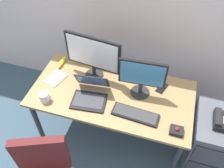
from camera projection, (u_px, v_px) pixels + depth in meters
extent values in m
plane|color=#3A5163|center=(112.00, 132.00, 2.82)|extent=(8.00, 8.00, 0.00)
cube|color=#97784B|center=(112.00, 94.00, 2.31)|extent=(1.53, 0.76, 0.03)
cylinder|color=#2D2D33|center=(38.00, 123.00, 2.50)|extent=(0.05, 0.05, 0.68)
cylinder|color=#2D2D33|center=(175.00, 161.00, 2.22)|extent=(0.05, 0.05, 0.68)
cylinder|color=#2D2D33|center=(64.00, 80.00, 2.91)|extent=(0.05, 0.05, 0.68)
cylinder|color=#2D2D33|center=(182.00, 107.00, 2.64)|extent=(0.05, 0.05, 0.68)
cube|color=#52555D|center=(211.00, 141.00, 2.37)|extent=(0.42, 0.52, 0.66)
cube|color=#38383D|center=(215.00, 158.00, 2.09)|extent=(0.38, 0.01, 0.23)
cube|color=black|center=(224.00, 121.00, 2.09)|extent=(0.17, 0.20, 0.06)
cube|color=black|center=(218.00, 117.00, 2.07)|extent=(0.05, 0.18, 0.04)
cube|color=#551D1E|center=(42.00, 155.00, 1.84)|extent=(0.39, 0.21, 0.42)
cylinder|color=#262628|center=(94.00, 75.00, 2.45)|extent=(0.18, 0.18, 0.01)
cylinder|color=#262628|center=(94.00, 70.00, 2.41)|extent=(0.04, 0.04, 0.11)
cube|color=black|center=(93.00, 53.00, 2.24)|extent=(0.55, 0.09, 0.35)
cube|color=white|center=(92.00, 54.00, 2.23)|extent=(0.51, 0.06, 0.31)
cylinder|color=#262628|center=(140.00, 92.00, 2.29)|extent=(0.18, 0.18, 0.01)
cylinder|color=#262628|center=(140.00, 88.00, 2.25)|extent=(0.04, 0.04, 0.11)
cube|color=black|center=(142.00, 73.00, 2.11)|extent=(0.42, 0.05, 0.27)
cube|color=teal|center=(142.00, 75.00, 2.10)|extent=(0.39, 0.03, 0.24)
cube|color=black|center=(135.00, 115.00, 2.11)|extent=(0.42, 0.16, 0.02)
cube|color=#353535|center=(135.00, 114.00, 2.10)|extent=(0.39, 0.14, 0.01)
cube|color=black|center=(89.00, 101.00, 2.21)|extent=(0.33, 0.25, 0.02)
cube|color=#38383D|center=(89.00, 100.00, 2.20)|extent=(0.29, 0.19, 0.00)
cube|color=black|center=(92.00, 81.00, 2.24)|extent=(0.32, 0.13, 0.20)
cube|color=#335999|center=(92.00, 81.00, 2.23)|extent=(0.28, 0.11, 0.18)
cube|color=black|center=(176.00, 131.00, 1.99)|extent=(0.11, 0.09, 0.04)
sphere|color=maroon|center=(177.00, 129.00, 1.97)|extent=(0.04, 0.04, 0.04)
cylinder|color=silver|center=(44.00, 97.00, 2.20)|extent=(0.09, 0.09, 0.09)
torus|color=silver|center=(49.00, 98.00, 2.19)|extent=(0.01, 0.06, 0.06)
cube|color=white|center=(56.00, 78.00, 2.42)|extent=(0.21, 0.24, 0.01)
cube|color=black|center=(162.00, 88.00, 2.33)|extent=(0.11, 0.16, 0.01)
ellipsoid|color=yellow|center=(62.00, 62.00, 2.55)|extent=(0.05, 0.19, 0.04)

